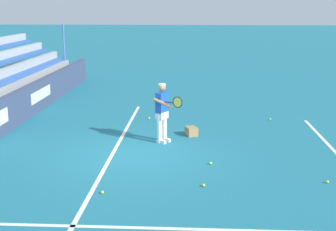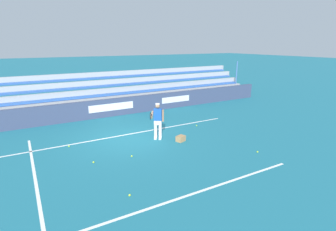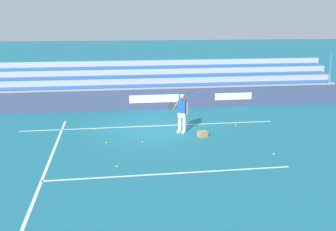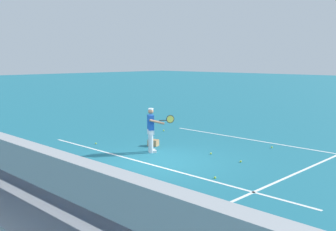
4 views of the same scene
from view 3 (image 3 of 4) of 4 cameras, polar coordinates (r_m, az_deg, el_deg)
The scene contains 14 objects.
ground_plane at distance 18.21m, azimuth -2.34°, elevation -1.96°, with size 160.00×160.00×0.00m, color #1E6B7F.
court_baseline_white at distance 18.69m, azimuth -2.51°, elevation -1.54°, with size 12.00×0.10×0.01m, color white.
court_sideline_white at distance 14.46m, azimuth -16.99°, elevation -6.78°, with size 0.10×12.00×0.01m, color white.
court_service_line_white at distance 13.04m, azimuth 0.42°, elevation -8.42°, with size 8.22×0.10×0.01m, color white.
back_wall_sponsor_board at distance 22.15m, azimuth -3.56°, elevation 2.33°, with size 25.19×0.25×1.10m.
bleacher_stand at distance 23.91m, azimuth -3.99°, elevation 3.60°, with size 23.93×2.40×2.95m.
tennis_player at distance 17.43m, azimuth 2.00°, elevation 0.37°, with size 0.95×0.84×1.71m.
ball_box_cardboard at distance 17.01m, azimuth 5.04°, elevation -2.68°, with size 0.40×0.30×0.26m, color #A87F51.
tennis_ball_stray_back at distance 16.28m, azimuth -8.95°, elevation -3.91°, with size 0.07×0.07×0.07m, color #CCE533.
tennis_ball_near_player at distance 16.14m, azimuth -3.70°, elevation -3.92°, with size 0.07×0.07×0.07m, color #CCE533.
tennis_ball_toward_net at distance 15.25m, azimuth 15.09°, elevation -5.45°, with size 0.07×0.07×0.07m, color #CCE533.
tennis_ball_midcourt at distance 18.35m, azimuth -10.58°, elevation -1.95°, with size 0.07×0.07×0.07m, color #CCE533.
tennis_ball_on_baseline at distance 13.67m, azimuth -7.41°, elevation -7.34°, with size 0.07×0.07×0.07m, color #CCE533.
tennis_ball_far_right at distance 18.94m, azimuth 9.80°, elevation -1.42°, with size 0.07×0.07×0.07m, color #CCE533.
Camera 3 is at (1.93, 17.42, 4.92)m, focal length 42.00 mm.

